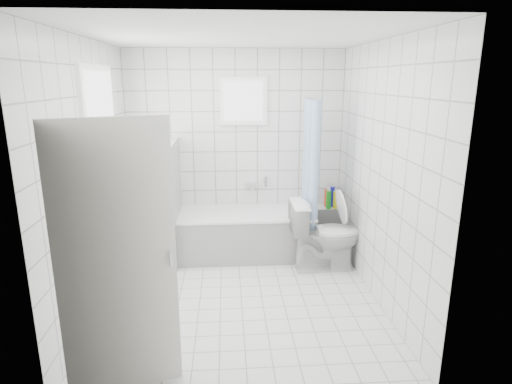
{
  "coord_description": "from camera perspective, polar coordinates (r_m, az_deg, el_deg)",
  "views": [
    {
      "loc": [
        -0.13,
        -4.07,
        2.23
      ],
      "look_at": [
        0.18,
        0.35,
        1.05
      ],
      "focal_mm": 30.0,
      "sensor_mm": 36.0,
      "label": 1
    }
  ],
  "objects": [
    {
      "name": "ground",
      "position": [
        4.64,
        -1.99,
        -13.8
      ],
      "size": [
        3.0,
        3.0,
        0.0
      ],
      "primitive_type": "plane",
      "color": "white",
      "rests_on": "ground"
    },
    {
      "name": "ceiling",
      "position": [
        4.09,
        -2.34,
        20.08
      ],
      "size": [
        3.0,
        3.0,
        0.0
      ],
      "primitive_type": "plane",
      "rotation": [
        3.14,
        0.0,
        0.0
      ],
      "color": "white",
      "rests_on": "ground"
    },
    {
      "name": "wall_back",
      "position": [
        5.65,
        -2.66,
        5.41
      ],
      "size": [
        2.8,
        0.02,
        2.6
      ],
      "primitive_type": "cube",
      "color": "white",
      "rests_on": "ground"
    },
    {
      "name": "wall_front",
      "position": [
        2.74,
        -1.11,
        -4.93
      ],
      "size": [
        2.8,
        0.02,
        2.6
      ],
      "primitive_type": "cube",
      "color": "white",
      "rests_on": "ground"
    },
    {
      "name": "wall_left",
      "position": [
        4.37,
        -20.85,
        1.62
      ],
      "size": [
        0.02,
        3.0,
        2.6
      ],
      "primitive_type": "cube",
      "color": "white",
      "rests_on": "ground"
    },
    {
      "name": "wall_right",
      "position": [
        4.45,
        16.2,
        2.24
      ],
      "size": [
        0.02,
        3.0,
        2.6
      ],
      "primitive_type": "cube",
      "color": "white",
      "rests_on": "ground"
    },
    {
      "name": "window_left",
      "position": [
        4.59,
        -19.6,
        6.15
      ],
      "size": [
        0.01,
        0.9,
        1.4
      ],
      "primitive_type": "cube",
      "color": "white",
      "rests_on": "wall_left"
    },
    {
      "name": "window_back",
      "position": [
        5.54,
        -1.67,
        12.0
      ],
      "size": [
        0.5,
        0.01,
        0.5
      ],
      "primitive_type": "cube",
      "color": "white",
      "rests_on": "wall_back"
    },
    {
      "name": "window_sill",
      "position": [
        4.73,
        -18.3,
        -2.7
      ],
      "size": [
        0.18,
        1.02,
        0.08
      ],
      "primitive_type": "cube",
      "color": "white",
      "rests_on": "wall_left"
    },
    {
      "name": "door",
      "position": [
        3.09,
        -17.93,
        -9.27
      ],
      "size": [
        0.76,
        0.33,
        2.0
      ],
      "primitive_type": "cube",
      "rotation": [
        0.0,
        0.0,
        -1.2
      ],
      "color": "silver",
      "rests_on": "ground"
    },
    {
      "name": "bathtub",
      "position": [
        5.55,
        -1.34,
        -5.55
      ],
      "size": [
        1.71,
        0.77,
        0.58
      ],
      "color": "white",
      "rests_on": "ground"
    },
    {
      "name": "partition_wall",
      "position": [
        5.4,
        -11.13,
        -1.29
      ],
      "size": [
        0.15,
        0.85,
        1.5
      ],
      "primitive_type": "cube",
      "color": "white",
      "rests_on": "ground"
    },
    {
      "name": "tiled_ledge",
      "position": [
        5.96,
        9.79,
        -4.49
      ],
      "size": [
        0.4,
        0.24,
        0.55
      ],
      "primitive_type": "cube",
      "color": "white",
      "rests_on": "ground"
    },
    {
      "name": "toilet",
      "position": [
        5.19,
        9.21,
        -5.66
      ],
      "size": [
        0.84,
        0.49,
        0.85
      ],
      "primitive_type": "imported",
      "rotation": [
        0.0,
        0.0,
        1.59
      ],
      "color": "white",
      "rests_on": "ground"
    },
    {
      "name": "curtain_rod",
      "position": [
        5.28,
        7.4,
        12.28
      ],
      "size": [
        0.02,
        0.8,
        0.02
      ],
      "primitive_type": "cylinder",
      "rotation": [
        1.57,
        0.0,
        0.0
      ],
      "color": "silver",
      "rests_on": "wall_back"
    },
    {
      "name": "shower_curtain",
      "position": [
        5.27,
        7.35,
        2.39
      ],
      "size": [
        0.14,
        0.48,
        1.78
      ],
      "primitive_type": null,
      "color": "#437BC6",
      "rests_on": "curtain_rod"
    },
    {
      "name": "tub_faucet",
      "position": [
        5.71,
        -0.53,
        0.92
      ],
      "size": [
        0.18,
        0.06,
        0.06
      ],
      "primitive_type": "cube",
      "color": "silver",
      "rests_on": "wall_back"
    },
    {
      "name": "sill_bottles",
      "position": [
        4.61,
        -18.58,
        -1.02
      ],
      "size": [
        0.16,
        0.76,
        0.3
      ],
      "color": "silver",
      "rests_on": "window_sill"
    },
    {
      "name": "ledge_bottles",
      "position": [
        5.82,
        9.94,
        -0.84
      ],
      "size": [
        0.16,
        0.17,
        0.27
      ],
      "color": "#E5491B",
      "rests_on": "tiled_ledge"
    }
  ]
}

